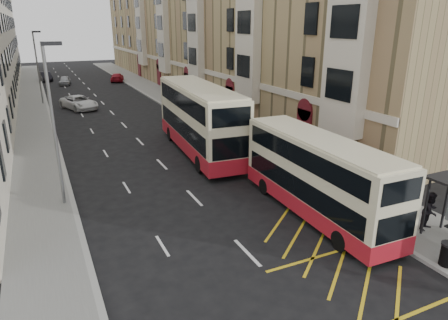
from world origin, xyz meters
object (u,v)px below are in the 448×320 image
white_van (79,103)px  pedestrian_mid (430,211)px  car_dark (46,76)px  double_decker_rear (199,119)px  street_lamp_far (38,64)px  double_decker_front (317,176)px  car_red (117,77)px  litter_bin (447,254)px  car_silver (65,81)px  pedestrian_far (363,191)px  street_lamp_near (54,117)px

white_van → pedestrian_mid: bearing=-91.6°
pedestrian_mid → car_dark: bearing=89.9°
double_decker_rear → street_lamp_far: bearing=115.6°
double_decker_front → double_decker_rear: size_ratio=0.80×
car_red → street_lamp_far: bearing=68.7°
car_dark → litter_bin: bearing=-86.7°
car_red → white_van: bearing=83.4°
white_van → car_silver: white_van is taller
street_lamp_far → car_silver: 16.36m
pedestrian_mid → street_lamp_far: bearing=97.6°
pedestrian_far → double_decker_front: bearing=-12.4°
pedestrian_mid → car_red: size_ratio=0.38×
double_decker_front → car_silver: double_decker_front is taller
street_lamp_near → street_lamp_far: (0.00, 30.00, 0.00)m
double_decker_rear → pedestrian_far: (3.78, -12.21, -1.43)m
double_decker_rear → car_dark: 46.96m
pedestrian_mid → white_van: bearing=95.0°
pedestrian_mid → street_lamp_near: bearing=133.3°
street_lamp_far → double_decker_front: size_ratio=0.81×
double_decker_front → pedestrian_far: size_ratio=5.56×
street_lamp_near → double_decker_front: (10.98, -6.35, -2.63)m
street_lamp_far → pedestrian_mid: (14.53, -39.92, -3.60)m
pedestrian_mid → white_van: 36.93m
street_lamp_near → street_lamp_far: 30.00m
street_lamp_near → litter_bin: bearing=-43.9°
litter_bin → car_red: (-1.15, 57.95, 0.03)m
street_lamp_near → car_red: 47.35m
double_decker_rear → white_van: bearing=111.4°
pedestrian_far → litter_bin: bearing=84.2°
white_van → double_decker_front: bearing=-95.7°
car_dark → pedestrian_mid: bearing=-84.7°
car_red → car_silver: bearing=17.0°
car_dark → double_decker_front: bearing=-87.3°
car_silver → street_lamp_near: bearing=-86.4°
pedestrian_mid → pedestrian_far: size_ratio=0.99×
white_van → car_silver: size_ratio=1.39×
street_lamp_near → pedestrian_mid: (14.53, -9.92, -3.60)m
street_lamp_far → litter_bin: 44.25m
car_dark → street_lamp_far: bearing=-100.1°
litter_bin → white_van: (-9.21, 37.53, 0.10)m
car_red → double_decker_rear: bearing=102.2°
street_lamp_far → double_decker_front: bearing=-73.2°
street_lamp_near → double_decker_front: size_ratio=0.81×
pedestrian_far → car_red: size_ratio=0.39×
double_decker_front → car_dark: size_ratio=2.26×
pedestrian_mid → car_silver: (-10.94, 55.38, -0.38)m
street_lamp_near → litter_bin: size_ratio=8.51×
litter_bin → pedestrian_mid: size_ratio=0.53×
street_lamp_near → car_silver: street_lamp_near is taller
pedestrian_mid → pedestrian_far: pedestrian_far is taller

